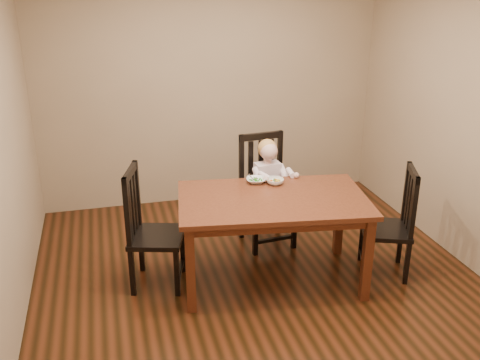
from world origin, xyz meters
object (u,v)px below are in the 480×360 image
object	(u,v)px
chair_left	(150,230)
bowl_peas	(256,180)
chair_child	(266,192)
toddler	(268,181)
dining_table	(273,207)
bowl_veg	(275,181)
chair_right	(392,224)

from	to	relation	value
chair_left	bowl_peas	world-z (taller)	chair_left
chair_child	bowl_peas	distance (m)	0.52
toddler	dining_table	bearing A→B (deg)	70.45
chair_left	bowl_peas	size ratio (longest dim) A/B	6.25
bowl_veg	toddler	bearing A→B (deg)	81.28
bowl_peas	chair_right	bearing A→B (deg)	-24.84
dining_table	chair_left	bearing A→B (deg)	168.39
bowl_peas	bowl_veg	bearing A→B (deg)	-26.32
dining_table	bowl_peas	size ratio (longest dim) A/B	9.98
dining_table	toddler	bearing A→B (deg)	75.75
chair_right	bowl_veg	distance (m)	1.13
dining_table	chair_left	distance (m)	1.09
chair_left	chair_right	xyz separation A→B (m)	(2.14, -0.37, -0.03)
chair_child	chair_left	world-z (taller)	chair_child
chair_child	bowl_peas	xyz separation A→B (m)	(-0.21, -0.37, 0.29)
chair_right	bowl_peas	bearing A→B (deg)	86.38
dining_table	chair_left	size ratio (longest dim) A/B	1.60
chair_left	chair_right	world-z (taller)	chair_left
toddler	chair_left	bearing A→B (deg)	15.69
dining_table	chair_right	world-z (taller)	chair_right
chair_right	toddler	bearing A→B (deg)	68.80
chair_right	chair_left	bearing A→B (deg)	101.41
chair_child	toddler	distance (m)	0.15
chair_left	bowl_veg	size ratio (longest dim) A/B	6.74
chair_left	chair_child	bearing A→B (deg)	129.27
chair_right	chair_child	bearing A→B (deg)	67.09
toddler	chair_child	bearing A→B (deg)	-90.00
chair_left	bowl_veg	xyz separation A→B (m)	(1.16, 0.08, 0.31)
chair_child	chair_left	size ratio (longest dim) A/B	1.03
bowl_veg	bowl_peas	bearing A→B (deg)	153.68
chair_child	chair_left	distance (m)	1.33
dining_table	chair_right	bearing A→B (deg)	-8.05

